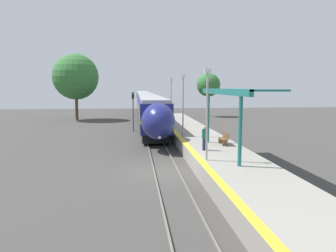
# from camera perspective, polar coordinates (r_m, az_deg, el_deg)

# --- Properties ---
(ground_plane) EXTENTS (120.00, 120.00, 0.00)m
(ground_plane) POSITION_cam_1_polar(r_m,az_deg,el_deg) (19.68, -0.31, -8.20)
(ground_plane) COLOR #423F3D
(rail_left) EXTENTS (0.08, 90.00, 0.15)m
(rail_left) POSITION_cam_1_polar(r_m,az_deg,el_deg) (19.61, -2.42, -8.04)
(rail_left) COLOR slate
(rail_left) RESTS_ON ground_plane
(rail_right) EXTENTS (0.08, 90.00, 0.15)m
(rail_right) POSITION_cam_1_polar(r_m,az_deg,el_deg) (19.74, 1.79, -7.94)
(rail_right) COLOR slate
(rail_right) RESTS_ON ground_plane
(train) EXTENTS (2.81, 70.01, 4.01)m
(train) POSITION_cam_1_polar(r_m,az_deg,el_deg) (58.94, -3.99, 4.06)
(train) COLOR black
(train) RESTS_ON ground_plane
(platform_right) EXTENTS (4.00, 64.00, 1.00)m
(platform_right) POSITION_cam_1_polar(r_m,az_deg,el_deg) (20.22, 10.10, -6.46)
(platform_right) COLOR gray
(platform_right) RESTS_ON ground_plane
(platform_bench) EXTENTS (0.44, 1.44, 0.89)m
(platform_bench) POSITION_cam_1_polar(r_m,az_deg,el_deg) (23.77, 9.73, -2.11)
(platform_bench) COLOR brown
(platform_bench) RESTS_ON platform_right
(person_waiting) EXTENTS (0.36, 0.22, 1.62)m
(person_waiting) POSITION_cam_1_polar(r_m,az_deg,el_deg) (21.44, 6.44, -2.03)
(person_waiting) COLOR navy
(person_waiting) RESTS_ON platform_right
(railway_signal) EXTENTS (0.28, 0.28, 4.49)m
(railway_signal) POSITION_cam_1_polar(r_m,az_deg,el_deg) (37.79, -6.11, 3.18)
(railway_signal) COLOR #59595E
(railway_signal) RESTS_ON ground_plane
(lamppost_near) EXTENTS (0.36, 0.20, 5.11)m
(lamppost_near) POSITION_cam_1_polar(r_m,az_deg,el_deg) (18.30, 6.83, 3.10)
(lamppost_near) COLOR #9E9EA3
(lamppost_near) RESTS_ON platform_right
(lamppost_mid) EXTENTS (0.36, 0.20, 5.11)m
(lamppost_mid) POSITION_cam_1_polar(r_m,az_deg,el_deg) (27.35, 2.64, 4.35)
(lamppost_mid) COLOR #9E9EA3
(lamppost_mid) RESTS_ON platform_right
(lamppost_far) EXTENTS (0.36, 0.20, 5.11)m
(lamppost_far) POSITION_cam_1_polar(r_m,az_deg,el_deg) (36.47, 0.53, 4.97)
(lamppost_far) COLOR #9E9EA3
(lamppost_far) RESTS_ON platform_right
(station_canopy) EXTENTS (2.02, 10.50, 4.00)m
(station_canopy) POSITION_cam_1_polar(r_m,az_deg,el_deg) (20.90, 10.88, 5.63)
(station_canopy) COLOR #1E6B66
(station_canopy) RESTS_ON platform_right
(background_tree_left) EXTENTS (6.97, 6.97, 10.14)m
(background_tree_left) POSITION_cam_1_polar(r_m,az_deg,el_deg) (52.56, -15.78, 8.24)
(background_tree_left) COLOR brown
(background_tree_left) RESTS_ON ground_plane
(background_tree_right) EXTENTS (4.03, 4.03, 7.49)m
(background_tree_right) POSITION_cam_1_polar(r_m,az_deg,el_deg) (57.08, 7.06, 7.08)
(background_tree_right) COLOR brown
(background_tree_right) RESTS_ON ground_plane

